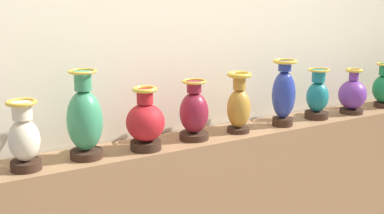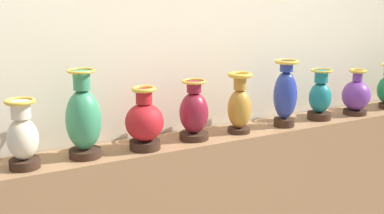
% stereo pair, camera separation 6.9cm
% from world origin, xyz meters
% --- Properties ---
extents(back_wall, '(5.77, 0.14, 3.17)m').
position_xyz_m(back_wall, '(0.00, 0.21, 1.60)').
color(back_wall, beige).
rests_on(back_wall, ground_plane).
extents(vase_ivory, '(0.13, 0.13, 0.31)m').
position_xyz_m(vase_ivory, '(-0.86, -0.04, 1.18)').
color(vase_ivory, '#382319').
rests_on(vase_ivory, display_shelf).
extents(vase_jade, '(0.16, 0.16, 0.41)m').
position_xyz_m(vase_jade, '(-0.58, -0.03, 1.22)').
color(vase_jade, '#382319').
rests_on(vase_jade, display_shelf).
extents(vase_crimson, '(0.19, 0.19, 0.31)m').
position_xyz_m(vase_crimson, '(-0.29, -0.05, 1.18)').
color(vase_crimson, '#382319').
rests_on(vase_crimson, display_shelf).
extents(vase_burgundy, '(0.15, 0.15, 0.31)m').
position_xyz_m(vase_burgundy, '(0.00, -0.02, 1.18)').
color(vase_burgundy, '#382319').
rests_on(vase_burgundy, display_shelf).
extents(vase_ochre, '(0.13, 0.13, 0.33)m').
position_xyz_m(vase_ochre, '(0.28, -0.03, 1.19)').
color(vase_ochre, '#382319').
rests_on(vase_ochre, display_shelf).
extents(vase_cobalt, '(0.14, 0.14, 0.38)m').
position_xyz_m(vase_cobalt, '(0.57, -0.05, 1.22)').
color(vase_cobalt, '#382319').
rests_on(vase_cobalt, display_shelf).
extents(vase_teal, '(0.14, 0.14, 0.30)m').
position_xyz_m(vase_teal, '(0.86, -0.03, 1.17)').
color(vase_teal, '#382319').
rests_on(vase_teal, display_shelf).
extents(vase_violet, '(0.17, 0.17, 0.28)m').
position_xyz_m(vase_violet, '(1.14, -0.04, 1.16)').
color(vase_violet, '#382319').
rests_on(vase_violet, display_shelf).
extents(vase_emerald, '(0.15, 0.15, 0.29)m').
position_xyz_m(vase_emerald, '(1.45, -0.03, 1.17)').
color(vase_emerald, '#382319').
rests_on(vase_emerald, display_shelf).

